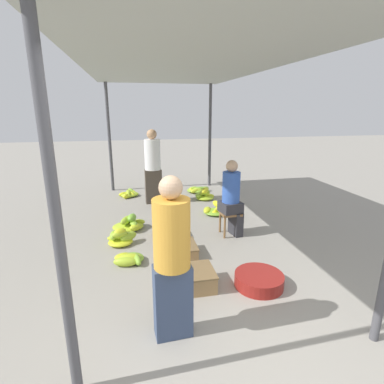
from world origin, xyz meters
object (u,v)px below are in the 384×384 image
crate_far (195,278)px  banana_pile_left_2 (130,224)px  vendor_seated (232,197)px  banana_pile_left_3 (129,194)px  banana_pile_right_1 (198,190)px  stool (230,216)px  shopper_walking_mid (153,166)px  crate_mid (168,231)px  banana_pile_left_0 (130,259)px  banana_pile_right_0 (204,195)px  banana_pile_left_1 (120,238)px  vendor_foreground (172,258)px  banana_pile_right_2 (216,211)px  crate_near (180,250)px  basin_black (259,280)px

crate_far → banana_pile_left_2: bearing=110.8°
vendor_seated → banana_pile_left_3: vendor_seated is taller
banana_pile_left_3 → banana_pile_right_1: bearing=0.5°
banana_pile_left_2 → stool: bearing=-19.1°
crate_far → shopper_walking_mid: shopper_walking_mid is taller
crate_mid → shopper_walking_mid: (-0.07, 1.98, 0.78)m
vendor_seated → banana_pile_right_1: bearing=89.1°
vendor_seated → banana_pile_left_3: 3.35m
banana_pile_right_1 → banana_pile_left_0: bearing=-117.2°
banana_pile_right_0 → vendor_seated: bearing=-91.5°
banana_pile_left_1 → banana_pile_left_0: bearing=-77.7°
vendor_seated → banana_pile_right_0: 2.22m
vendor_foreground → crate_mid: vendor_foreground is taller
banana_pile_left_0 → banana_pile_right_2: (1.78, 1.72, 0.02)m
banana_pile_right_1 → crate_near: (-1.05, -3.39, 0.02)m
banana_pile_right_1 → crate_near: crate_near is taller
banana_pile_right_1 → crate_near: size_ratio=1.26×
banana_pile_right_2 → banana_pile_left_0: bearing=-135.9°
banana_pile_left_1 → crate_far: size_ratio=1.12×
banana_pile_left_2 → crate_mid: size_ratio=1.53×
banana_pile_left_0 → shopper_walking_mid: 2.98m
banana_pile_left_2 → banana_pile_left_3: 2.20m
banana_pile_left_2 → banana_pile_right_1: bearing=51.2°
banana_pile_right_1 → banana_pile_left_2: bearing=-128.8°
banana_pile_right_2 → banana_pile_left_1: bearing=-150.7°
banana_pile_right_2 → crate_near: 1.94m
banana_pile_right_0 → crate_mid: (-1.15, -1.99, -0.01)m
banana_pile_right_0 → banana_pile_right_2: (-0.03, -1.09, -0.03)m
banana_pile_left_3 → crate_far: size_ratio=1.39×
banana_pile_left_2 → banana_pile_left_3: (-0.01, 2.20, -0.03)m
banana_pile_right_0 → crate_near: (-1.06, -2.72, -0.02)m
banana_pile_left_0 → banana_pile_left_3: size_ratio=0.67×
banana_pile_left_3 → banana_pile_right_2: (1.77, -1.74, 0.02)m
vendor_foreground → banana_pile_right_0: (1.39, 4.33, -0.72)m
vendor_foreground → vendor_seated: bearing=58.6°
banana_pile_left_1 → banana_pile_right_1: size_ratio=0.84×
banana_pile_left_3 → banana_pile_left_1: bearing=-93.0°
banana_pile_left_1 → banana_pile_right_2: same height
banana_pile_left_2 → crate_far: bearing=-69.2°
vendor_foreground → stool: vendor_foreground is taller
vendor_foreground → banana_pile_left_3: (-0.40, 4.99, -0.76)m
crate_mid → shopper_walking_mid: bearing=92.2°
banana_pile_right_1 → crate_near: 3.55m
vendor_seated → basin_black: bearing=-96.3°
banana_pile_right_0 → crate_near: bearing=-111.3°
banana_pile_left_2 → shopper_walking_mid: bearing=69.6°
banana_pile_left_1 → banana_pile_right_1: bearing=55.7°
banana_pile_left_3 → banana_pile_right_2: size_ratio=1.12×
crate_near → banana_pile_right_2: bearing=57.7°
banana_pile_right_1 → banana_pile_right_2: (-0.01, -1.76, 0.02)m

